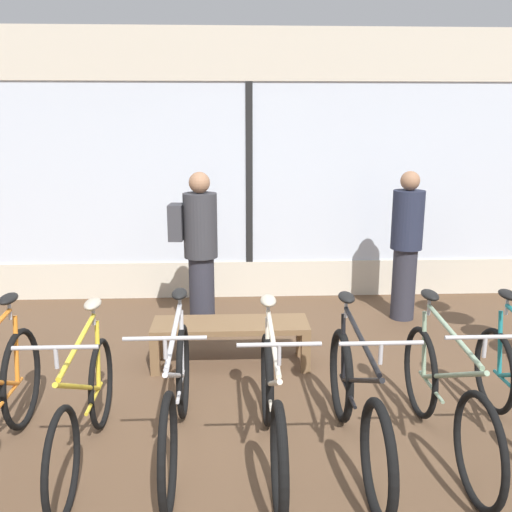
{
  "coord_description": "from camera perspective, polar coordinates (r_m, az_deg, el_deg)",
  "views": [
    {
      "loc": [
        -0.24,
        -3.6,
        2.2
      ],
      "look_at": [
        0.0,
        1.5,
        0.95
      ],
      "focal_mm": 40.0,
      "sensor_mm": 36.0,
      "label": 1
    }
  ],
  "objects": [
    {
      "name": "customer_by_window",
      "position": [
        6.42,
        14.79,
        1.25
      ],
      "size": [
        0.39,
        0.39,
        1.64
      ],
      "color": "#2D2D38",
      "rests_on": "ground_plane"
    },
    {
      "name": "bicycle_center_left",
      "position": [
        3.9,
        -7.94,
        -14.01
      ],
      "size": [
        0.46,
        1.77,
        1.03
      ],
      "color": "black",
      "rests_on": "ground_plane"
    },
    {
      "name": "customer_near_rack",
      "position": [
        5.79,
        -5.72,
        0.75
      ],
      "size": [
        0.5,
        0.37,
        1.68
      ],
      "color": "#2D2D38",
      "rests_on": "ground_plane"
    },
    {
      "name": "bicycle_center_right",
      "position": [
        3.88,
        10.03,
        -14.52
      ],
      "size": [
        0.46,
        1.75,
        1.02
      ],
      "color": "black",
      "rests_on": "ground_plane"
    },
    {
      "name": "display_bench",
      "position": [
        5.17,
        -2.56,
        -7.39
      ],
      "size": [
        1.4,
        0.44,
        0.41
      ],
      "color": "brown",
      "rests_on": "ground_plane"
    },
    {
      "name": "bicycle_left",
      "position": [
        3.93,
        -16.78,
        -14.48
      ],
      "size": [
        0.46,
        1.64,
        1.01
      ],
      "color": "black",
      "rests_on": "ground_plane"
    },
    {
      "name": "bicycle_center",
      "position": [
        3.8,
        1.62,
        -15.0
      ],
      "size": [
        0.46,
        1.69,
        1.02
      ],
      "color": "black",
      "rests_on": "ground_plane"
    },
    {
      "name": "ground_plane",
      "position": [
        4.22,
        0.99,
        -17.65
      ],
      "size": [
        24.0,
        24.0,
        0.0
      ],
      "primitive_type": "plane",
      "color": "brown"
    },
    {
      "name": "shop_back_wall",
      "position": [
        6.9,
        -0.69,
        9.08
      ],
      "size": [
        12.0,
        0.08,
        3.2
      ],
      "color": "beige",
      "rests_on": "ground_plane"
    },
    {
      "name": "bicycle_right",
      "position": [
        4.08,
        18.4,
        -13.39
      ],
      "size": [
        0.46,
        1.72,
        1.02
      ],
      "color": "black",
      "rests_on": "ground_plane"
    }
  ]
}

